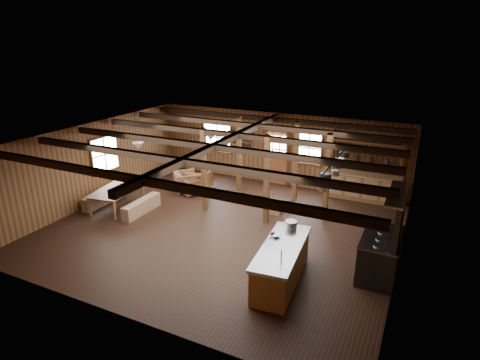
% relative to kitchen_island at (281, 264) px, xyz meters
% --- Properties ---
extents(room, '(10.04, 9.04, 2.84)m').
position_rel_kitchen_island_xyz_m(room, '(-2.55, 1.88, 0.92)').
color(room, black).
rests_on(room, ground).
extents(ceiling_joists, '(9.80, 8.82, 0.18)m').
position_rel_kitchen_island_xyz_m(ceiling_joists, '(-2.55, 2.06, 2.20)').
color(ceiling_joists, black).
rests_on(ceiling_joists, ceiling).
extents(timber_posts, '(3.95, 2.35, 2.80)m').
position_rel_kitchen_island_xyz_m(timber_posts, '(-2.03, 3.96, 0.92)').
color(timber_posts, '#492E14').
rests_on(timber_posts, floor).
extents(back_door, '(1.02, 0.08, 2.15)m').
position_rel_kitchen_island_xyz_m(back_door, '(-2.55, 6.33, 0.40)').
color(back_door, brown).
rests_on(back_door, floor).
extents(window_back_left, '(1.32, 0.06, 1.32)m').
position_rel_kitchen_island_xyz_m(window_back_left, '(-5.15, 6.34, 1.12)').
color(window_back_left, white).
rests_on(window_back_left, wall_back).
extents(window_back_right, '(1.02, 0.06, 1.32)m').
position_rel_kitchen_island_xyz_m(window_back_right, '(-1.25, 6.34, 1.12)').
color(window_back_right, white).
rests_on(window_back_right, wall_back).
extents(window_left, '(0.14, 1.24, 1.32)m').
position_rel_kitchen_island_xyz_m(window_left, '(-7.51, 2.38, 1.12)').
color(window_left, white).
rests_on(window_left, wall_back).
extents(notice_boards, '(1.08, 0.03, 0.90)m').
position_rel_kitchen_island_xyz_m(notice_boards, '(-4.05, 6.34, 1.16)').
color(notice_boards, beige).
rests_on(notice_boards, wall_back).
extents(back_counter, '(2.55, 0.60, 2.45)m').
position_rel_kitchen_island_xyz_m(back_counter, '(0.85, 6.08, 0.12)').
color(back_counter, brown).
rests_on(back_counter, floor).
extents(pendant_lamps, '(1.86, 2.36, 0.66)m').
position_rel_kitchen_island_xyz_m(pendant_lamps, '(-4.80, 2.88, 1.77)').
color(pendant_lamps, '#2D2D2F').
rests_on(pendant_lamps, ceiling).
extents(pot_rack, '(0.35, 3.00, 0.43)m').
position_rel_kitchen_island_xyz_m(pot_rack, '(0.61, 2.21, 1.82)').
color(pot_rack, '#2D2D2F').
rests_on(pot_rack, ceiling).
extents(kitchen_island, '(1.10, 2.57, 1.20)m').
position_rel_kitchen_island_xyz_m(kitchen_island, '(0.00, 0.00, 0.00)').
color(kitchen_island, brown).
rests_on(kitchen_island, floor).
extents(step_stool, '(0.51, 0.36, 0.45)m').
position_rel_kitchen_island_xyz_m(step_stool, '(-1.53, 3.60, -0.25)').
color(step_stool, brown).
rests_on(step_stool, floor).
extents(commercial_range, '(0.90, 1.76, 2.17)m').
position_rel_kitchen_island_xyz_m(commercial_range, '(2.09, 1.34, 0.20)').
color(commercial_range, '#2D2D2F').
rests_on(commercial_range, floor).
extents(dining_table, '(1.38, 2.11, 0.69)m').
position_rel_kitchen_island_xyz_m(dining_table, '(-6.45, 1.73, -0.13)').
color(dining_table, brown).
rests_on(dining_table, floor).
extents(bench_wall, '(0.31, 1.65, 0.45)m').
position_rel_kitchen_island_xyz_m(bench_wall, '(-7.20, 1.73, -0.25)').
color(bench_wall, brown).
rests_on(bench_wall, floor).
extents(bench_aisle, '(0.31, 1.64, 0.45)m').
position_rel_kitchen_island_xyz_m(bench_aisle, '(-5.51, 1.73, -0.25)').
color(bench_aisle, brown).
rests_on(bench_aisle, floor).
extents(armchair_a, '(0.96, 0.98, 0.77)m').
position_rel_kitchen_island_xyz_m(armchair_a, '(-4.90, 4.38, -0.09)').
color(armchair_a, brown).
rests_on(armchair_a, floor).
extents(armchair_b, '(0.93, 0.94, 0.63)m').
position_rel_kitchen_island_xyz_m(armchair_b, '(-4.90, 3.87, -0.16)').
color(armchair_b, brown).
rests_on(armchair_b, floor).
extents(armchair_c, '(1.17, 1.17, 0.76)m').
position_rel_kitchen_island_xyz_m(armchair_c, '(-5.26, 4.05, -0.10)').
color(armchair_c, brown).
rests_on(armchair_c, floor).
extents(counter_pot, '(0.31, 0.31, 0.18)m').
position_rel_kitchen_island_xyz_m(counter_pot, '(-0.13, 1.00, 0.55)').
color(counter_pot, '#AEB1B5').
rests_on(counter_pot, kitchen_island).
extents(bowl, '(0.33, 0.33, 0.06)m').
position_rel_kitchen_island_xyz_m(bowl, '(-0.32, 0.39, 0.49)').
color(bowl, silver).
rests_on(bowl, kitchen_island).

